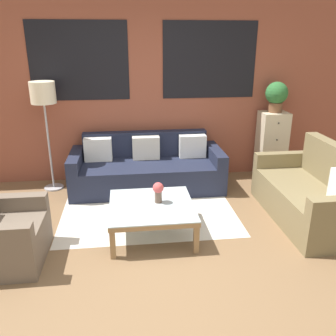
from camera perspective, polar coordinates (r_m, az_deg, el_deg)
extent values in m
plane|color=brown|center=(3.67, -0.56, -14.92)|extent=(16.00, 16.00, 0.00)
cube|color=brown|center=(5.48, -3.53, 12.64)|extent=(8.40, 0.08, 2.80)
cube|color=black|center=(5.43, -14.07, 16.28)|extent=(1.40, 0.01, 1.10)
cube|color=black|center=(5.54, 6.71, 16.78)|extent=(1.40, 0.01, 1.10)
cube|color=silver|center=(4.68, -3.18, -6.66)|extent=(2.20, 1.66, 0.00)
cube|color=#1E2338|center=(5.18, -3.28, -1.55)|extent=(1.87, 0.72, 0.40)
cube|color=#1E2338|center=(5.53, -3.62, 1.95)|extent=(1.87, 0.16, 0.78)
cube|color=#1E2338|center=(5.26, -14.45, -0.76)|extent=(0.16, 0.88, 0.58)
cube|color=#1E2338|center=(5.37, 7.51, 0.15)|extent=(0.16, 0.88, 0.58)
cube|color=white|center=(5.33, -11.15, 2.94)|extent=(0.40, 0.16, 0.34)
cube|color=silver|center=(5.32, -3.56, 3.26)|extent=(0.40, 0.16, 0.34)
cube|color=white|center=(5.41, 3.93, 3.52)|extent=(0.40, 0.16, 0.34)
cube|color=olive|center=(4.65, 20.39, -5.30)|extent=(0.64, 1.35, 0.42)
cube|color=olive|center=(4.75, 25.05, -2.15)|extent=(0.16, 1.35, 0.92)
cube|color=olive|center=(5.27, 17.73, -0.85)|extent=(0.80, 0.14, 0.62)
cube|color=#6B5B4C|center=(3.93, -23.90, -10.82)|extent=(0.64, 0.53, 0.40)
cube|color=#6B5B4C|center=(4.19, -23.87, -7.56)|extent=(0.80, 0.14, 0.56)
cube|color=silver|center=(3.97, -2.67, -5.93)|extent=(0.93, 0.93, 0.01)
cube|color=#99754C|center=(3.59, -2.12, -9.43)|extent=(0.93, 0.05, 0.05)
cube|color=#99754C|center=(4.38, -3.11, -3.80)|extent=(0.93, 0.05, 0.05)
cube|color=#99754C|center=(3.98, -9.03, -6.60)|extent=(0.05, 0.93, 0.05)
cube|color=#99754C|center=(4.03, 3.61, -6.00)|extent=(0.05, 0.93, 0.05)
cube|color=#99754C|center=(3.68, -8.88, -11.72)|extent=(0.05, 0.05, 0.36)
cube|color=#99754C|center=(3.74, 4.56, -10.99)|extent=(0.06, 0.05, 0.36)
cube|color=#99754C|center=(4.43, -8.61, -5.92)|extent=(0.05, 0.06, 0.36)
cube|color=#99754C|center=(4.48, 2.42, -5.41)|extent=(0.06, 0.06, 0.36)
cylinder|color=#B2B2B7|center=(5.59, -17.81, -2.96)|extent=(0.28, 0.28, 0.02)
cylinder|color=#B2B2B7|center=(5.38, -18.52, 3.25)|extent=(0.03, 0.03, 1.24)
cylinder|color=beige|center=(5.23, -19.46, 11.35)|extent=(0.34, 0.34, 0.30)
cube|color=beige|center=(5.86, 16.24, 3.59)|extent=(0.42, 0.36, 1.04)
sphere|color=#38332D|center=(5.61, 17.34, 6.88)|extent=(0.02, 0.02, 0.02)
sphere|color=#38332D|center=(5.67, 17.07, 4.32)|extent=(0.02, 0.02, 0.02)
sphere|color=#38332D|center=(5.74, 16.81, 1.81)|extent=(0.02, 0.02, 0.02)
sphere|color=#38332D|center=(5.82, 16.56, -0.62)|extent=(0.02, 0.02, 0.02)
cylinder|color=brown|center=(5.73, 16.82, 9.30)|extent=(0.20, 0.20, 0.15)
sphere|color=#2D6B33|center=(5.70, 17.04, 11.43)|extent=(0.34, 0.34, 0.34)
cylinder|color=brown|center=(3.99, -1.65, -4.64)|extent=(0.08, 0.08, 0.13)
sphere|color=#CC4C4C|center=(3.94, -1.66, -3.19)|extent=(0.12, 0.12, 0.12)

